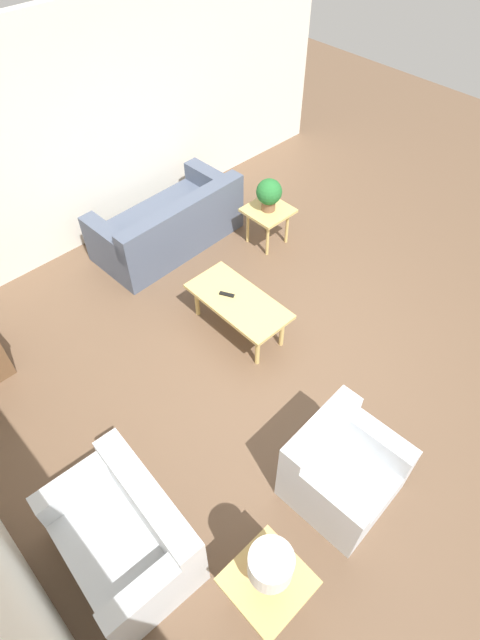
{
  "coord_description": "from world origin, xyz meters",
  "views": [
    {
      "loc": [
        -2.07,
        2.59,
        4.2
      ],
      "look_at": [
        0.28,
        0.36,
        0.55
      ],
      "focal_mm": 28.0,
      "sensor_mm": 36.0,
      "label": 1
    }
  ],
  "objects_px": {
    "side_table_plant": "(268,214)",
    "side_table_lamp": "(268,584)",
    "coffee_table": "(238,303)",
    "potted_plant": "(269,193)",
    "table_lamp": "(270,567)",
    "sofa": "(170,226)",
    "armchair": "(340,470)",
    "loveseat": "(127,536)"
  },
  "relations": [
    {
      "from": "loveseat",
      "to": "table_lamp",
      "type": "bearing_deg",
      "value": 30.76
    },
    {
      "from": "potted_plant",
      "to": "table_lamp",
      "type": "relative_size",
      "value": 0.85
    },
    {
      "from": "sofa",
      "to": "table_lamp",
      "type": "height_order",
      "value": "table_lamp"
    },
    {
      "from": "side_table_plant",
      "to": "potted_plant",
      "type": "bearing_deg",
      "value": 180.0
    },
    {
      "from": "loveseat",
      "to": "side_table_plant",
      "type": "distance_m",
      "value": 4.02
    },
    {
      "from": "armchair",
      "to": "potted_plant",
      "type": "xyz_separation_m",
      "value": [
        2.73,
        -1.94,
        0.42
      ]
    },
    {
      "from": "table_lamp",
      "to": "armchair",
      "type": "bearing_deg",
      "value": -79.19
    },
    {
      "from": "loveseat",
      "to": "coffee_table",
      "type": "height_order",
      "value": "loveseat"
    },
    {
      "from": "sofa",
      "to": "armchair",
      "type": "bearing_deg",
      "value": 71.76
    },
    {
      "from": "side_table_lamp",
      "to": "table_lamp",
      "type": "xyz_separation_m",
      "value": [
        0.0,
        0.0,
        0.38
      ]
    },
    {
      "from": "sofa",
      "to": "table_lamp",
      "type": "distance_m",
      "value": 4.31
    },
    {
      "from": "loveseat",
      "to": "side_table_plant",
      "type": "bearing_deg",
      "value": 122.2
    },
    {
      "from": "coffee_table",
      "to": "table_lamp",
      "type": "distance_m",
      "value": 2.72
    },
    {
      "from": "potted_plant",
      "to": "loveseat",
      "type": "bearing_deg",
      "value": 119.1
    },
    {
      "from": "sofa",
      "to": "coffee_table",
      "type": "distance_m",
      "value": 1.7
    },
    {
      "from": "coffee_table",
      "to": "side_table_lamp",
      "type": "distance_m",
      "value": 2.69
    },
    {
      "from": "coffee_table",
      "to": "potted_plant",
      "type": "xyz_separation_m",
      "value": [
        0.84,
        -1.3,
        0.34
      ]
    },
    {
      "from": "armchair",
      "to": "loveseat",
      "type": "distance_m",
      "value": 1.75
    },
    {
      "from": "table_lamp",
      "to": "loveseat",
      "type": "bearing_deg",
      "value": 27.67
    },
    {
      "from": "sofa",
      "to": "armchair",
      "type": "xyz_separation_m",
      "value": [
        -3.55,
        1.01,
        0.03
      ]
    },
    {
      "from": "potted_plant",
      "to": "coffee_table",
      "type": "bearing_deg",
      "value": 122.77
    },
    {
      "from": "armchair",
      "to": "loveseat",
      "type": "bearing_deg",
      "value": 150.79
    },
    {
      "from": "sofa",
      "to": "loveseat",
      "type": "height_order",
      "value": "loveseat"
    },
    {
      "from": "loveseat",
      "to": "side_table_lamp",
      "type": "bearing_deg",
      "value": 30.76
    },
    {
      "from": "loveseat",
      "to": "potted_plant",
      "type": "bearing_deg",
      "value": 122.2
    },
    {
      "from": "coffee_table",
      "to": "table_lamp",
      "type": "xyz_separation_m",
      "value": [
        -2.09,
        1.7,
        0.41
      ]
    },
    {
      "from": "potted_plant",
      "to": "table_lamp",
      "type": "bearing_deg",
      "value": 134.35
    },
    {
      "from": "side_table_plant",
      "to": "side_table_lamp",
      "type": "distance_m",
      "value": 4.19
    },
    {
      "from": "armchair",
      "to": "coffee_table",
      "type": "distance_m",
      "value": 2.0
    },
    {
      "from": "sofa",
      "to": "loveseat",
      "type": "relative_size",
      "value": 1.62
    },
    {
      "from": "coffee_table",
      "to": "side_table_plant",
      "type": "distance_m",
      "value": 1.55
    },
    {
      "from": "potted_plant",
      "to": "side_table_plant",
      "type": "bearing_deg",
      "value": 0.0
    },
    {
      "from": "sofa",
      "to": "potted_plant",
      "type": "distance_m",
      "value": 1.32
    },
    {
      "from": "armchair",
      "to": "potted_plant",
      "type": "height_order",
      "value": "potted_plant"
    },
    {
      "from": "armchair",
      "to": "table_lamp",
      "type": "bearing_deg",
      "value": -172.12
    },
    {
      "from": "armchair",
      "to": "side_table_plant",
      "type": "xyz_separation_m",
      "value": [
        2.73,
        -1.94,
        0.11
      ]
    },
    {
      "from": "sofa",
      "to": "side_table_lamp",
      "type": "height_order",
      "value": "sofa"
    },
    {
      "from": "loveseat",
      "to": "potted_plant",
      "type": "xyz_separation_m",
      "value": [
        1.95,
        -3.51,
        0.43
      ]
    },
    {
      "from": "side_table_lamp",
      "to": "sofa",
      "type": "bearing_deg",
      "value": -28.88
    },
    {
      "from": "side_table_plant",
      "to": "loveseat",
      "type": "bearing_deg",
      "value": 119.1
    },
    {
      "from": "side_table_plant",
      "to": "side_table_lamp",
      "type": "xyz_separation_m",
      "value": [
        -2.93,
        3.0,
        0.0
      ]
    },
    {
      "from": "sofa",
      "to": "armchair",
      "type": "distance_m",
      "value": 3.69
    }
  ]
}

